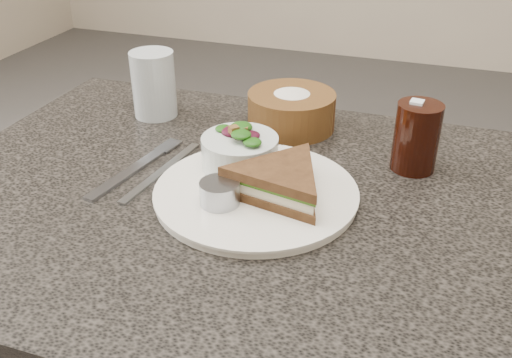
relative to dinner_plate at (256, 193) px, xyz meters
The scene contains 10 objects.
dinner_plate is the anchor object (origin of this frame).
sandwich 0.05m from the dinner_plate, ahead, with size 0.17×0.17×0.05m, color #51321A, non-canonical shape.
salad_bowl 0.08m from the dinner_plate, 128.32° to the left, with size 0.12×0.12×0.07m, color silver, non-canonical shape.
dressing_ramekin 0.06m from the dinner_plate, 124.98° to the right, with size 0.05×0.05×0.03m, color #979BA5.
orange_wedge 0.08m from the dinner_plate, 88.31° to the left, with size 0.06×0.06×0.03m, color #F45800.
fork 0.21m from the dinner_plate, behind, with size 0.02×0.19×0.01m, color gray.
knife 0.16m from the dinner_plate, behind, with size 0.01×0.20×0.00m, color #A5ABB2.
bread_basket 0.25m from the dinner_plate, 94.13° to the left, with size 0.15×0.15×0.09m, color brown, non-canonical shape.
cola_glass 0.26m from the dinner_plate, 38.41° to the left, with size 0.07×0.07×0.12m, color black, non-canonical shape.
water_glass 0.35m from the dinner_plate, 141.38° to the left, with size 0.08×0.08×0.12m, color #B0BBBF.
Camera 1 is at (0.22, -0.66, 1.18)m, focal length 40.00 mm.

